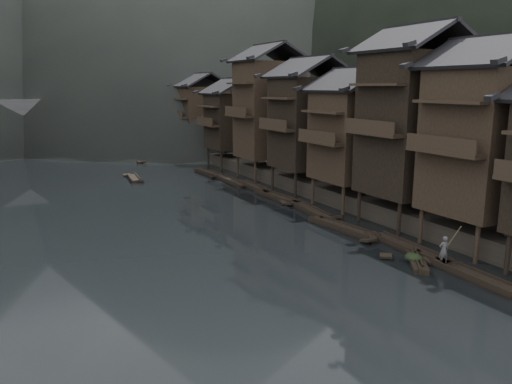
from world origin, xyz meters
TOP-DOWN VIEW (x-y plane):
  - water at (0.00, 0.00)m, footprint 300.00×300.00m
  - right_bank at (35.00, 40.00)m, footprint 40.00×200.00m
  - stilt_houses at (17.28, 18.90)m, footprint 9.00×67.60m
  - moored_sampans at (11.88, 15.03)m, footprint 2.90×47.38m
  - midriver_boats at (4.18, 44.22)m, footprint 5.88×20.88m
  - stone_bridge at (-0.00, 72.00)m, footprint 40.00×6.00m
  - hero_sampan at (10.83, -1.71)m, footprint 3.28×4.03m
  - cargo_heap at (10.71, -1.55)m, footprint 0.98×1.29m
  - boatman at (11.77, -2.96)m, footprint 0.76×0.59m
  - bamboo_pole at (11.97, -2.96)m, footprint 1.09×2.84m

SIDE VIEW (x-z plane):
  - water at x=0.00m, z-range 0.00..0.00m
  - moored_sampans at x=11.88m, z-range -0.03..0.44m
  - hero_sampan at x=10.83m, z-range -0.01..0.42m
  - midriver_boats at x=4.18m, z-range -0.02..0.43m
  - cargo_heap at x=10.71m, z-range 0.43..1.02m
  - right_bank at x=35.00m, z-range 0.00..1.80m
  - boatman at x=11.77m, z-range 0.43..2.29m
  - bamboo_pole at x=11.97m, z-range 2.29..5.88m
  - stone_bridge at x=0.00m, z-range 0.61..9.61m
  - stilt_houses at x=17.28m, z-range 0.72..17.15m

